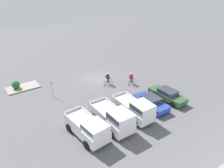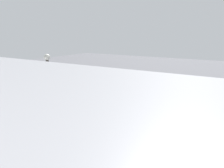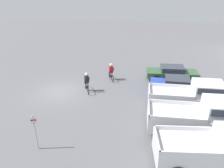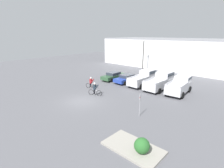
# 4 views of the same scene
# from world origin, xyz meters

# --- Properties ---
(ground_plane) EXTENTS (80.00, 80.00, 0.00)m
(ground_plane) POSITION_xyz_m (0.00, 0.00, 0.00)
(ground_plane) COLOR #56565B
(sedan_0) EXTENTS (2.02, 4.83, 1.33)m
(sedan_0) POSITION_xyz_m (-3.97, 9.84, 0.68)
(sedan_0) COLOR #2D5133
(sedan_0) RESTS_ON ground_plane
(sedan_1) EXTENTS (2.23, 4.57, 1.32)m
(sedan_1) POSITION_xyz_m (-1.17, 9.92, 0.68)
(sedan_1) COLOR #233D9E
(sedan_1) RESTS_ON ground_plane
(pickup_truck_0) EXTENTS (2.21, 5.17, 2.22)m
(pickup_truck_0) POSITION_xyz_m (1.63, 10.51, 1.14)
(pickup_truck_0) COLOR silver
(pickup_truck_0) RESTS_ON ground_plane
(pickup_truck_1) EXTENTS (2.31, 5.47, 2.31)m
(pickup_truck_1) POSITION_xyz_m (4.43, 10.56, 1.18)
(pickup_truck_1) COLOR silver
(pickup_truck_1) RESTS_ON ground_plane
(pickup_truck_2) EXTENTS (2.55, 5.13, 2.13)m
(pickup_truck_2) POSITION_xyz_m (7.20, 10.47, 1.12)
(pickup_truck_2) COLOR silver
(pickup_truck_2) RESTS_ON ground_plane
(cyclist_0) EXTENTS (1.73, 0.78, 1.73)m
(cyclist_0) POSITION_xyz_m (-0.38, 2.30, 0.85)
(cyclist_0) COLOR black
(cyclist_0) RESTS_ON ground_plane
(cyclist_1) EXTENTS (1.60, 0.73, 1.68)m
(cyclist_1) POSITION_xyz_m (-3.12, 4.02, 0.84)
(cyclist_1) COLOR black
(cyclist_1) RESTS_ON ground_plane
(fire_lane_sign) EXTENTS (0.11, 0.29, 2.24)m
(fire_lane_sign) POSITION_xyz_m (7.12, 1.26, 1.36)
(fire_lane_sign) COLOR #9E9EA3
(fire_lane_sign) RESTS_ON ground_plane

